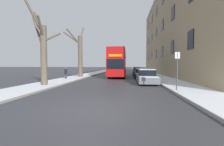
# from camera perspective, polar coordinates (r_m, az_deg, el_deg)

# --- Properties ---
(ground_plane) EXTENTS (320.00, 320.00, 0.00)m
(ground_plane) POSITION_cam_1_polar(r_m,az_deg,el_deg) (6.51, -7.69, -13.54)
(ground_plane) COLOR #38383D
(sidewalk_left) EXTENTS (3.01, 130.00, 0.16)m
(sidewalk_left) POSITION_cam_1_polar(r_m,az_deg,el_deg) (59.56, -1.22, 1.24)
(sidewalk_left) COLOR gray
(sidewalk_left) RESTS_ON ground
(sidewalk_right) EXTENTS (3.01, 130.00, 0.16)m
(sidewalk_right) POSITION_cam_1_polar(r_m,az_deg,el_deg) (59.26, 10.38, 1.18)
(sidewalk_right) COLOR gray
(sidewalk_right) RESTS_ON ground
(terrace_facade_right) EXTENTS (9.10, 40.65, 17.04)m
(terrace_facade_right) POSITION_cam_1_polar(r_m,az_deg,el_deg) (32.61, 25.55, 14.47)
(terrace_facade_right) COLOR tan
(terrace_facade_right) RESTS_ON ground
(bare_tree_left_0) EXTENTS (2.61, 2.41, 7.18)m
(bare_tree_left_0) POSITION_cam_1_polar(r_m,az_deg,el_deg) (14.24, -24.83, 8.03)
(bare_tree_left_0) COLOR brown
(bare_tree_left_0) RESTS_ON ground
(bare_tree_left_1) EXTENTS (3.08, 3.18, 7.87)m
(bare_tree_left_1) POSITION_cam_1_polar(r_m,az_deg,el_deg) (23.09, -12.24, 7.15)
(bare_tree_left_1) COLOR brown
(bare_tree_left_1) RESTS_ON ground
(double_decker_bus) EXTENTS (2.49, 10.19, 4.28)m
(double_decker_bus) POSITION_cam_1_polar(r_m,az_deg,el_deg) (24.34, 2.25, 4.29)
(double_decker_bus) COLOR red
(double_decker_bus) RESTS_ON ground
(parked_car_0) EXTENTS (1.83, 4.20, 1.46)m
(parked_car_0) POSITION_cam_1_polar(r_m,az_deg,el_deg) (15.52, 13.06, -1.49)
(parked_car_0) COLOR slate
(parked_car_0) RESTS_ON ground
(parked_car_1) EXTENTS (1.88, 4.56, 1.41)m
(parked_car_1) POSITION_cam_1_polar(r_m,az_deg,el_deg) (21.71, 11.04, -0.28)
(parked_car_1) COLOR black
(parked_car_1) RESTS_ON ground
(parked_car_2) EXTENTS (1.90, 4.31, 1.44)m
(parked_car_2) POSITION_cam_1_polar(r_m,az_deg,el_deg) (27.15, 10.04, 0.41)
(parked_car_2) COLOR navy
(parked_car_2) RESTS_ON ground
(parked_car_3) EXTENTS (1.76, 4.39, 1.53)m
(parked_car_3) POSITION_cam_1_polar(r_m,az_deg,el_deg) (33.01, 9.32, 0.91)
(parked_car_3) COLOR #474C56
(parked_car_3) RESTS_ON ground
(oncoming_van) EXTENTS (2.05, 5.58, 2.35)m
(oncoming_van) POSITION_cam_1_polar(r_m,az_deg,el_deg) (42.78, 1.42, 2.17)
(oncoming_van) COLOR #9EA3AD
(oncoming_van) RESTS_ON ground
(pedestrian_left_sidewalk) EXTENTS (0.34, 0.34, 1.58)m
(pedestrian_left_sidewalk) POSITION_cam_1_polar(r_m,az_deg,el_deg) (19.89, -17.17, -0.01)
(pedestrian_left_sidewalk) COLOR navy
(pedestrian_left_sidewalk) RESTS_ON ground
(street_sign_post) EXTENTS (0.32, 0.07, 2.76)m
(street_sign_post) POSITION_cam_1_polar(r_m,az_deg,el_deg) (10.99, 23.53, 1.30)
(street_sign_post) COLOR #4C4F54
(street_sign_post) RESTS_ON ground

